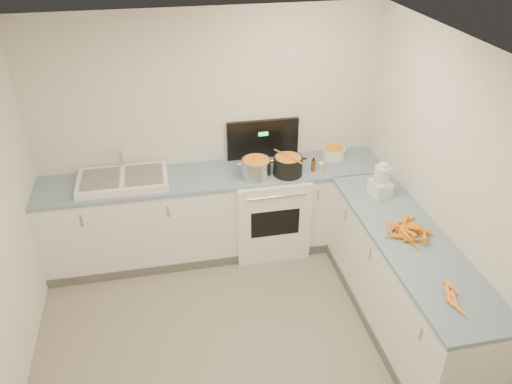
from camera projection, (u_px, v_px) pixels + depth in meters
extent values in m
cube|color=white|center=(217.00, 214.00, 5.27)|extent=(3.50, 0.60, 0.90)
cube|color=#7B98AE|center=(215.00, 176.00, 5.03)|extent=(3.50, 0.62, 0.04)
cube|color=white|center=(403.00, 284.00, 4.34)|extent=(0.60, 2.20, 0.90)
cube|color=#7B98AE|center=(412.00, 240.00, 4.10)|extent=(0.62, 2.20, 0.04)
cube|color=white|center=(268.00, 210.00, 5.34)|extent=(0.76, 0.65, 0.90)
cube|color=black|center=(263.00, 139.00, 5.23)|extent=(0.76, 0.05, 0.42)
cube|color=white|center=(123.00, 180.00, 4.84)|extent=(0.86, 0.52, 0.07)
cube|color=slate|center=(100.00, 179.00, 4.79)|extent=(0.36, 0.42, 0.01)
cube|color=slate|center=(144.00, 174.00, 4.86)|extent=(0.36, 0.42, 0.01)
cylinder|color=silver|center=(121.00, 156.00, 4.95)|extent=(0.03, 0.03, 0.24)
cylinder|color=silver|center=(256.00, 169.00, 4.92)|extent=(0.37, 0.37, 0.21)
cylinder|color=black|center=(288.00, 167.00, 4.97)|extent=(0.37, 0.37, 0.21)
cylinder|color=#AD7A47|center=(288.00, 157.00, 4.91)|extent=(0.21, 0.36, 0.02)
cylinder|color=white|center=(333.00, 153.00, 5.29)|extent=(0.27, 0.27, 0.11)
cylinder|color=#593319|center=(313.00, 166.00, 5.05)|extent=(0.05, 0.05, 0.11)
cylinder|color=#E5B266|center=(321.00, 167.00, 5.05)|extent=(0.05, 0.05, 0.08)
cube|color=white|center=(380.00, 188.00, 4.64)|extent=(0.19, 0.22, 0.14)
cylinder|color=silver|center=(382.00, 174.00, 4.57)|extent=(0.15, 0.15, 0.15)
cylinder|color=white|center=(383.00, 166.00, 4.52)|extent=(0.09, 0.09, 0.04)
cone|color=orange|center=(395.00, 236.00, 4.08)|extent=(0.21, 0.10, 0.05)
cone|color=orange|center=(413.00, 224.00, 4.23)|extent=(0.17, 0.14, 0.04)
cone|color=orange|center=(409.00, 236.00, 4.09)|extent=(0.08, 0.18, 0.04)
cone|color=orange|center=(393.00, 228.00, 4.17)|extent=(0.18, 0.14, 0.04)
cone|color=orange|center=(417.00, 232.00, 4.13)|extent=(0.20, 0.09, 0.05)
cone|color=orange|center=(422.00, 232.00, 4.13)|extent=(0.19, 0.16, 0.04)
cone|color=orange|center=(416.00, 240.00, 4.04)|extent=(0.21, 0.09, 0.04)
cone|color=orange|center=(407.00, 229.00, 4.16)|extent=(0.19, 0.08, 0.05)
cone|color=orange|center=(407.00, 229.00, 4.16)|extent=(0.19, 0.13, 0.05)
cone|color=orange|center=(402.00, 229.00, 4.16)|extent=(0.13, 0.18, 0.05)
cone|color=orange|center=(412.00, 242.00, 4.02)|extent=(0.05, 0.19, 0.04)
cone|color=orange|center=(418.00, 230.00, 4.16)|extent=(0.06, 0.18, 0.04)
cone|color=orange|center=(390.00, 230.00, 4.16)|extent=(0.09, 0.21, 0.04)
cone|color=orange|center=(404.00, 223.00, 4.17)|extent=(0.15, 0.18, 0.05)
cone|color=orange|center=(425.00, 234.00, 4.05)|extent=(0.15, 0.20, 0.05)
cone|color=orange|center=(406.00, 230.00, 4.11)|extent=(0.12, 0.22, 0.04)
cone|color=orange|center=(408.00, 224.00, 4.17)|extent=(0.16, 0.14, 0.04)
cone|color=orange|center=(407.00, 235.00, 4.03)|extent=(0.06, 0.17, 0.05)
cone|color=orange|center=(404.00, 221.00, 4.24)|extent=(0.20, 0.08, 0.04)
cone|color=orange|center=(408.00, 228.00, 4.15)|extent=(0.18, 0.13, 0.05)
cone|color=orange|center=(407.00, 227.00, 4.12)|extent=(0.22, 0.12, 0.05)
cone|color=orange|center=(404.00, 226.00, 4.13)|extent=(0.17, 0.12, 0.05)
cone|color=orange|center=(458.00, 308.00, 3.38)|extent=(0.08, 0.20, 0.04)
cone|color=orange|center=(455.00, 302.00, 3.44)|extent=(0.08, 0.19, 0.04)
cone|color=orange|center=(449.00, 296.00, 3.48)|extent=(0.10, 0.20, 0.04)
cone|color=orange|center=(453.00, 289.00, 3.55)|extent=(0.08, 0.19, 0.04)
cube|color=tan|center=(96.00, 173.00, 4.87)|extent=(0.04, 0.02, 0.00)
cube|color=tan|center=(91.00, 179.00, 4.77)|extent=(0.02, 0.03, 0.00)
cube|color=tan|center=(94.00, 180.00, 4.76)|extent=(0.04, 0.02, 0.00)
cube|color=tan|center=(102.00, 176.00, 4.82)|extent=(0.04, 0.03, 0.00)
cube|color=tan|center=(91.00, 182.00, 4.72)|extent=(0.05, 0.01, 0.00)
cube|color=tan|center=(96.00, 183.00, 4.72)|extent=(0.03, 0.03, 0.00)
cube|color=tan|center=(95.00, 181.00, 4.74)|extent=(0.04, 0.02, 0.00)
cube|color=tan|center=(95.00, 173.00, 4.88)|extent=(0.01, 0.04, 0.00)
cube|color=tan|center=(107.00, 178.00, 4.79)|extent=(0.02, 0.03, 0.00)
cube|color=tan|center=(89.00, 186.00, 4.67)|extent=(0.04, 0.03, 0.00)
cube|color=tan|center=(100.00, 184.00, 4.70)|extent=(0.03, 0.03, 0.00)
cube|color=tan|center=(92.00, 177.00, 4.81)|extent=(0.02, 0.03, 0.00)
cube|color=tan|center=(110.00, 175.00, 4.85)|extent=(0.04, 0.01, 0.00)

